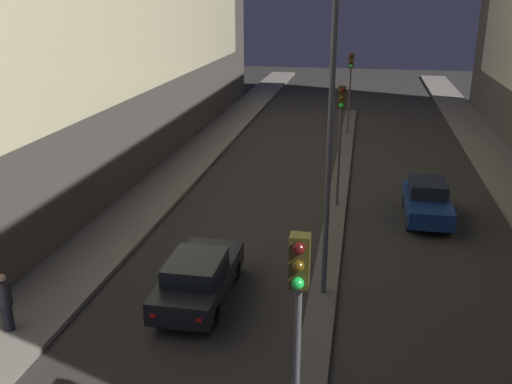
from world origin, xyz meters
The scene contains 8 objects.
median_strip centered at (0.00, 20.07, 0.06)m, with size 0.82×38.14×0.12m.
traffic_light_near centered at (0.00, 2.86, 3.83)m, with size 0.32×0.42×5.09m.
traffic_light_mid centered at (0.00, 17.95, 3.83)m, with size 0.32×0.42×5.09m.
traffic_light_far centered at (0.00, 31.11, 3.83)m, with size 0.32×0.42×5.09m.
street_lamp centered at (0.00, 10.29, 7.14)m, with size 0.60×0.60×9.93m.
car_left_lane centered at (-3.65, 9.34, 0.76)m, with size 1.81×4.46×1.49m.
car_right_lane centered at (3.65, 17.32, 0.78)m, with size 1.71×4.09×1.56m.
pedestrian_on_left_sidewalk centered at (-8.16, 6.61, 1.03)m, with size 0.38×0.38×1.65m.
Camera 1 is at (0.82, -5.21, 8.76)m, focal length 40.00 mm.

